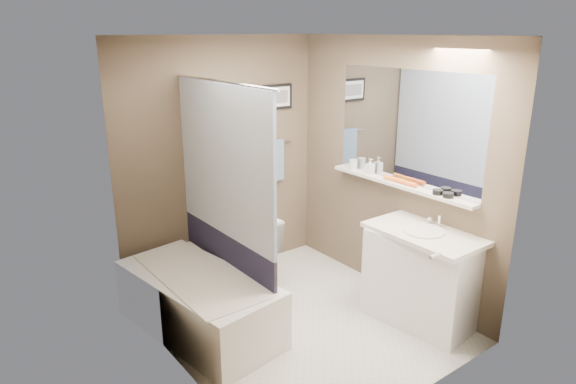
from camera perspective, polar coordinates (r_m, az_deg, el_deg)
ground at (r=4.65m, az=1.15°, el=-14.11°), size 2.50×2.50×0.00m
ceiling at (r=3.95m, az=1.37°, el=16.71°), size 2.20×2.50×0.04m
wall_back at (r=5.13m, az=-7.31°, el=3.44°), size 2.20×0.04×2.40m
wall_front at (r=3.33m, az=14.56°, el=-4.90°), size 2.20×0.04×2.40m
wall_left at (r=3.61m, az=-12.35°, el=-2.94°), size 0.04×2.50×2.40m
wall_right at (r=4.86m, az=11.30°, el=2.45°), size 0.04×2.50×2.40m
tile_surround at (r=4.11m, az=-15.30°, el=-3.60°), size 0.02×1.55×2.00m
curtain_rod at (r=4.16m, az=-7.48°, el=12.06°), size 0.02×1.55×0.02m
curtain_upper at (r=4.27m, az=-7.14°, el=3.35°), size 0.03×1.45×1.28m
curtain_lower at (r=4.54m, az=-6.75°, el=-6.73°), size 0.03×1.45×0.36m
mirror at (r=4.68m, az=13.06°, el=7.04°), size 0.02×1.60×1.00m
shelf at (r=4.76m, az=12.20°, el=0.82°), size 0.12×1.60×0.03m
towel_bar at (r=5.38m, az=-2.18°, el=5.33°), size 0.60×0.02×0.02m
towel at (r=5.40m, az=-2.04°, el=3.43°), size 0.34×0.05×0.44m
art_frame at (r=5.31m, az=-2.35°, el=10.42°), size 0.62×0.02×0.26m
art_mat at (r=5.30m, az=-2.26°, el=10.41°), size 0.56×0.00×0.20m
art_image at (r=5.30m, az=-2.24°, el=10.41°), size 0.50×0.00×0.13m
door at (r=3.82m, az=19.68°, el=-5.68°), size 0.80×0.02×2.00m
door_handle at (r=3.59m, az=16.03°, el=-6.81°), size 0.10×0.02×0.02m
bathtub at (r=4.46m, az=-9.88°, el=-12.08°), size 0.90×1.58×0.50m
tub_rim at (r=4.35m, az=-10.05°, el=-9.21°), size 0.56×1.36×0.02m
toilet at (r=5.14m, az=-4.65°, el=-6.29°), size 0.45×0.74×0.73m
vanity at (r=4.61m, az=14.57°, el=-9.32°), size 0.61×0.96×0.80m
countertop at (r=4.43m, az=14.90°, el=-4.50°), size 0.54×0.96×0.04m
sink_basin at (r=4.41m, az=14.85°, el=-4.19°), size 0.34×0.34×0.01m
faucet_spout at (r=4.55m, az=16.46°, el=-3.10°), size 0.02×0.02×0.10m
faucet_knob at (r=4.61m, az=15.45°, el=-3.00°), size 0.05×0.05×0.05m
candle_bowl_near at (r=4.44m, az=17.37°, el=-0.33°), size 0.09×0.09×0.04m
candle_bowl_far at (r=4.50m, az=16.30°, el=-0.01°), size 0.09×0.09×0.04m
hair_brush_front at (r=4.70m, az=13.05°, el=1.00°), size 0.04×0.22×0.04m
hair_brush_back at (r=4.78m, az=11.76°, el=1.40°), size 0.06×0.22×0.04m
pink_comb at (r=4.88m, az=10.51°, el=1.56°), size 0.03×0.16×0.01m
glass_jar at (r=5.13m, az=7.27°, el=3.05°), size 0.08×0.08×0.10m
soap_bottle at (r=4.97m, az=9.10°, el=2.81°), size 0.08×0.08×0.15m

